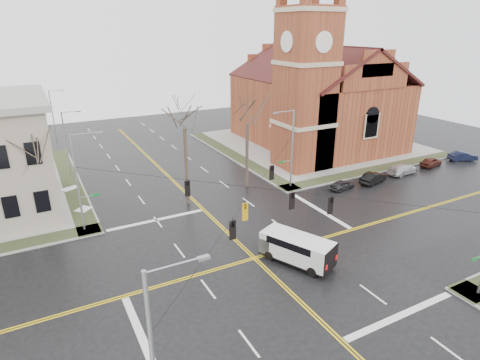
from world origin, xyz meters
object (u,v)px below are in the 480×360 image
streetlight_north_b (53,112)px  parked_car_b (373,178)px  parked_car_d (431,162)px  streetlight_north_a (67,141)px  signal_pole_nw (79,180)px  church (315,92)px  signal_pole_ne (291,147)px  cargo_van (294,247)px  parked_car_e (463,156)px  tree_ne (247,119)px  tree_nw_near (184,123)px  parked_car_a (342,185)px  tree_nw_far (36,151)px  parked_car_c (403,169)px  signal_pole_sw (157,357)px

streetlight_north_b → parked_car_b: (31.67, -40.10, -3.80)m
parked_car_d → streetlight_north_a: bearing=55.5°
signal_pole_nw → parked_car_b: (32.34, -3.60, -4.28)m
church → parked_car_d: church is taller
signal_pole_ne → parked_car_d: size_ratio=2.37×
signal_pole_nw → cargo_van: 19.60m
signal_pole_nw → parked_car_e: size_ratio=2.28×
tree_ne → tree_nw_near: bearing=-173.2°
signal_pole_nw → parked_car_a: (27.68, -3.39, -4.39)m
church → signal_pole_nw: size_ratio=3.06×
signal_pole_ne → tree_nw_far: (-25.60, 1.90, 2.57)m
parked_car_d → parked_car_c: bearing=82.6°
tree_ne → signal_pole_ne: bearing=-26.8°
parked_car_a → tree_nw_far: size_ratio=0.32×
church → tree_nw_near: church is taller
signal_pole_nw → streetlight_north_a: (0.67, 16.50, -0.48)m
signal_pole_sw → streetlight_north_b: signal_pole_sw is taller
church → parked_car_b: size_ratio=6.78×
signal_pole_sw → tree_nw_far: (-2.96, 24.90, 2.57)m
tree_nw_far → signal_pole_sw: bearing=-83.2°
signal_pole_nw → tree_ne: (18.20, 2.24, 3.24)m
cargo_van → tree_nw_near: (-3.35, 14.67, 7.35)m
streetlight_north_b → tree_ne: (17.53, -34.26, 3.72)m
streetlight_north_b → signal_pole_sw: bearing=-90.6°
signal_pole_sw → tree_nw_near: size_ratio=0.75×
streetlight_north_a → parked_car_d: 47.43m
streetlight_north_a → tree_nw_near: 18.58m
tree_nw_far → tree_nw_near: (13.50, -0.57, 1.15)m
church → signal_pole_ne: 19.22m
parked_car_b → tree_nw_near: bearing=63.6°
parked_car_d → tree_ne: tree_ne is taller
parked_car_b → tree_nw_near: (-21.80, 4.93, 8.00)m
parked_car_d → parked_car_e: size_ratio=0.96×
parked_car_b → parked_car_c: (5.72, 0.62, 0.01)m
parked_car_a → tree_nw_far: bearing=72.5°
signal_pole_sw → tree_nw_near: 26.77m
church → streetlight_north_b: bearing=146.8°
streetlight_north_a → parked_car_a: (27.01, -19.89, -3.91)m
parked_car_a → parked_car_e: size_ratio=0.83×
streetlight_north_b → parked_car_b: size_ratio=1.97×
streetlight_north_a → parked_car_c: 42.33m
parked_car_e → tree_nw_near: tree_nw_near is taller
parked_car_a → tree_nw_far: 31.86m
signal_pole_nw → cargo_van: (13.89, -13.34, -3.63)m
streetlight_north_a → parked_car_b: size_ratio=1.97×
signal_pole_ne → tree_nw_far: 25.80m
signal_pole_nw → parked_car_e: bearing=-3.5°
tree_nw_near → tree_nw_far: bearing=177.6°
church → signal_pole_sw: church is taller
parked_car_e → signal_pole_ne: bearing=105.0°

